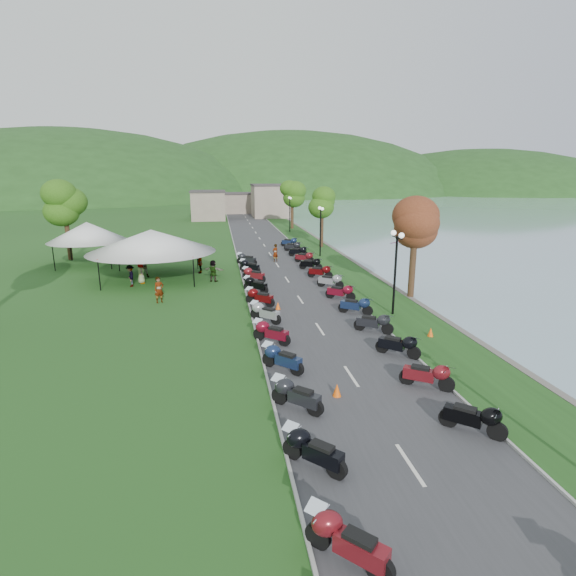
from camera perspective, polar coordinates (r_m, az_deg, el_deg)
name	(u,v)px	position (r m, az deg, el deg)	size (l,w,h in m)	color
road	(270,254)	(47.87, -2.30, 4.33)	(7.00, 120.00, 0.02)	#3C3C3F
hills_backdrop	(229,192)	(207.08, -7.50, 11.94)	(360.00, 120.00, 76.00)	#285621
far_building	(234,203)	(92.08, -6.85, 10.63)	(18.00, 16.00, 5.00)	gray
moto_row_left	(270,322)	(24.27, -2.36, -4.38)	(2.60, 39.27, 1.10)	#331411
moto_row_right	(329,281)	(33.61, 5.26, 0.90)	(2.60, 41.56, 1.10)	#331411
vendor_tent_main	(152,254)	(37.87, -16.83, 4.11)	(6.76, 6.76, 4.00)	silver
vendor_tent_side	(89,244)	(45.83, -23.99, 5.18)	(4.77, 4.77, 4.00)	silver
tree_lakeside	(414,240)	(31.59, 15.74, 5.87)	(2.86, 2.86, 7.94)	#3B751A
pedestrian_a	(160,303)	(31.03, -15.95, -1.79)	(0.64, 0.47, 1.75)	slate
pedestrian_b	(144,277)	(38.92, -17.85, 1.29)	(0.93, 0.51, 1.92)	slate
pedestrian_c	(131,287)	(36.07, -19.28, 0.18)	(1.08, 0.44, 1.67)	slate
traffic_cone_near	(337,390)	(17.76, 6.23, -12.77)	(0.34, 0.34, 0.53)	#F2590C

